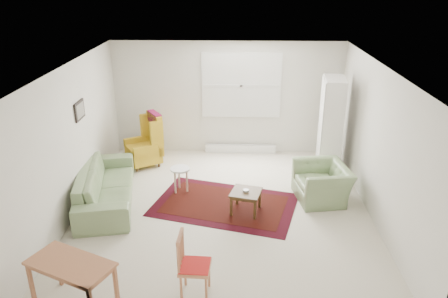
{
  "coord_description": "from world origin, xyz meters",
  "views": [
    {
      "loc": [
        0.22,
        -6.56,
        3.87
      ],
      "look_at": [
        0.0,
        0.3,
        1.05
      ],
      "focal_mm": 35.0,
      "sensor_mm": 36.0,
      "label": 1
    }
  ],
  "objects_px": {
    "armchair": "(322,179)",
    "coffee_table": "(246,202)",
    "wingback_chair": "(143,140)",
    "stool": "(180,180)",
    "desk": "(74,285)",
    "desk_chair": "(195,265)",
    "cabinet": "(331,126)",
    "sofa": "(105,179)"
  },
  "relations": [
    {
      "from": "wingback_chair",
      "to": "cabinet",
      "type": "xyz_separation_m",
      "value": [
        3.86,
        -0.14,
        0.41
      ]
    },
    {
      "from": "stool",
      "to": "desk",
      "type": "xyz_separation_m",
      "value": [
        -0.92,
        -3.08,
        0.08
      ]
    },
    {
      "from": "armchair",
      "to": "desk_chair",
      "type": "distance_m",
      "value": 3.31
    },
    {
      "from": "armchair",
      "to": "stool",
      "type": "height_order",
      "value": "armchair"
    },
    {
      "from": "wingback_chair",
      "to": "cabinet",
      "type": "height_order",
      "value": "cabinet"
    },
    {
      "from": "desk_chair",
      "to": "desk",
      "type": "bearing_deg",
      "value": 103.5
    },
    {
      "from": "stool",
      "to": "desk_chair",
      "type": "bearing_deg",
      "value": -79.1
    },
    {
      "from": "desk",
      "to": "desk_chair",
      "type": "xyz_separation_m",
      "value": [
        1.46,
        0.28,
        0.11
      ]
    },
    {
      "from": "desk",
      "to": "wingback_chair",
      "type": "bearing_deg",
      "value": 90.18
    },
    {
      "from": "wingback_chair",
      "to": "desk",
      "type": "xyz_separation_m",
      "value": [
        0.01,
        -4.25,
        -0.24
      ]
    },
    {
      "from": "armchair",
      "to": "stool",
      "type": "bearing_deg",
      "value": -103.54
    },
    {
      "from": "coffee_table",
      "to": "sofa",
      "type": "bearing_deg",
      "value": 173.62
    },
    {
      "from": "wingback_chair",
      "to": "stool",
      "type": "relative_size",
      "value": 2.33
    },
    {
      "from": "sofa",
      "to": "stool",
      "type": "height_order",
      "value": "sofa"
    },
    {
      "from": "sofa",
      "to": "stool",
      "type": "relative_size",
      "value": 4.67
    },
    {
      "from": "desk",
      "to": "coffee_table",
      "type": "bearing_deg",
      "value": 47.96
    },
    {
      "from": "wingback_chair",
      "to": "armchair",
      "type": "bearing_deg",
      "value": 36.88
    },
    {
      "from": "armchair",
      "to": "coffee_table",
      "type": "relative_size",
      "value": 2.05
    },
    {
      "from": "sofa",
      "to": "armchair",
      "type": "xyz_separation_m",
      "value": [
        3.86,
        0.24,
        -0.07
      ]
    },
    {
      "from": "sofa",
      "to": "wingback_chair",
      "type": "height_order",
      "value": "wingback_chair"
    },
    {
      "from": "stool",
      "to": "armchair",
      "type": "bearing_deg",
      "value": -4.46
    },
    {
      "from": "cabinet",
      "to": "desk_chair",
      "type": "xyz_separation_m",
      "value": [
        -2.39,
        -3.84,
        -0.53
      ]
    },
    {
      "from": "sofa",
      "to": "coffee_table",
      "type": "distance_m",
      "value": 2.51
    },
    {
      "from": "wingback_chair",
      "to": "desk",
      "type": "relative_size",
      "value": 1.09
    },
    {
      "from": "cabinet",
      "to": "desk_chair",
      "type": "distance_m",
      "value": 4.55
    },
    {
      "from": "coffee_table",
      "to": "cabinet",
      "type": "bearing_deg",
      "value": 45.54
    },
    {
      "from": "sofa",
      "to": "stool",
      "type": "distance_m",
      "value": 1.36
    },
    {
      "from": "wingback_chair",
      "to": "coffee_table",
      "type": "xyz_separation_m",
      "value": [
        2.14,
        -1.89,
        -0.37
      ]
    },
    {
      "from": "cabinet",
      "to": "desk_chair",
      "type": "relative_size",
      "value": 2.2
    },
    {
      "from": "sofa",
      "to": "stool",
      "type": "xyz_separation_m",
      "value": [
        1.27,
        0.44,
        -0.22
      ]
    },
    {
      "from": "stool",
      "to": "wingback_chair",
      "type": "bearing_deg",
      "value": 128.39
    },
    {
      "from": "wingback_chair",
      "to": "stool",
      "type": "bearing_deg",
      "value": 6.62
    },
    {
      "from": "sofa",
      "to": "armchair",
      "type": "bearing_deg",
      "value": -97.6
    },
    {
      "from": "stool",
      "to": "cabinet",
      "type": "relative_size",
      "value": 0.25
    },
    {
      "from": "armchair",
      "to": "stool",
      "type": "xyz_separation_m",
      "value": [
        -2.59,
        0.2,
        -0.14
      ]
    },
    {
      "from": "wingback_chair",
      "to": "stool",
      "type": "height_order",
      "value": "wingback_chair"
    },
    {
      "from": "wingback_chair",
      "to": "coffee_table",
      "type": "height_order",
      "value": "wingback_chair"
    },
    {
      "from": "cabinet",
      "to": "desk_chair",
      "type": "bearing_deg",
      "value": -116.15
    },
    {
      "from": "sofa",
      "to": "cabinet",
      "type": "height_order",
      "value": "cabinet"
    },
    {
      "from": "coffee_table",
      "to": "wingback_chair",
      "type": "bearing_deg",
      "value": 138.53
    },
    {
      "from": "stool",
      "to": "desk",
      "type": "relative_size",
      "value": 0.47
    },
    {
      "from": "sofa",
      "to": "armchair",
      "type": "height_order",
      "value": "sofa"
    }
  ]
}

